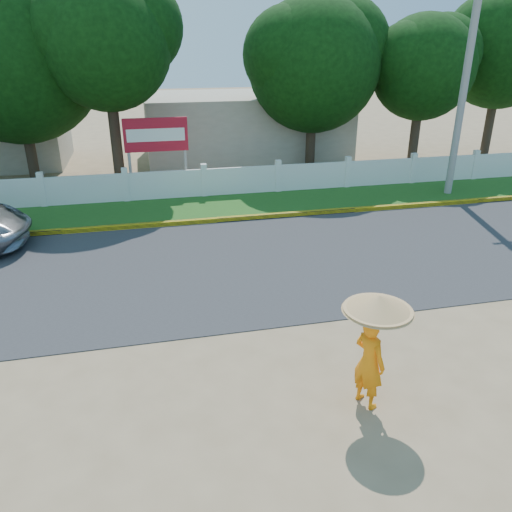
# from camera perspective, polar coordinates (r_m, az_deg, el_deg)

# --- Properties ---
(ground) EXTENTS (120.00, 120.00, 0.00)m
(ground) POSITION_cam_1_polar(r_m,az_deg,el_deg) (10.02, 2.58, -11.33)
(ground) COLOR #9E8460
(ground) RESTS_ON ground
(road) EXTENTS (60.00, 7.00, 0.02)m
(road) POSITION_cam_1_polar(r_m,az_deg,el_deg) (13.85, -2.29, -0.88)
(road) COLOR #38383A
(road) RESTS_ON ground
(grass_verge) EXTENTS (60.00, 3.50, 0.03)m
(grass_verge) POSITION_cam_1_polar(r_m,az_deg,el_deg) (18.70, -5.29, 5.61)
(grass_verge) COLOR #2D601E
(grass_verge) RESTS_ON ground
(curb) EXTENTS (40.00, 0.18, 0.16)m
(curb) POSITION_cam_1_polar(r_m,az_deg,el_deg) (17.08, -4.51, 4.12)
(curb) COLOR yellow
(curb) RESTS_ON ground
(fence) EXTENTS (40.00, 0.10, 1.10)m
(fence) POSITION_cam_1_polar(r_m,az_deg,el_deg) (19.93, -5.93, 8.31)
(fence) COLOR silver
(fence) RESTS_ON ground
(building_near) EXTENTS (10.00, 6.00, 3.20)m
(building_near) POSITION_cam_1_polar(r_m,az_deg,el_deg) (26.76, -1.37, 14.61)
(building_near) COLOR #B7AD99
(building_near) RESTS_ON ground
(utility_pole) EXTENTS (0.28, 0.28, 8.02)m
(utility_pole) POSITION_cam_1_polar(r_m,az_deg,el_deg) (21.10, 22.65, 17.14)
(utility_pole) COLOR gray
(utility_pole) RESTS_ON ground
(monk_with_parasol) EXTENTS (1.14, 1.14, 2.07)m
(monk_with_parasol) POSITION_cam_1_polar(r_m,az_deg,el_deg) (8.34, 13.27, -8.80)
(monk_with_parasol) COLOR orange
(monk_with_parasol) RESTS_ON ground
(billboard) EXTENTS (2.50, 0.13, 2.95)m
(billboard) POSITION_cam_1_polar(r_m,az_deg,el_deg) (20.53, -11.35, 12.99)
(billboard) COLOR gray
(billboard) RESTS_ON ground
(tree_row) EXTENTS (34.14, 7.69, 8.65)m
(tree_row) POSITION_cam_1_polar(r_m,az_deg,el_deg) (22.59, -6.79, 21.42)
(tree_row) COLOR #473828
(tree_row) RESTS_ON ground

